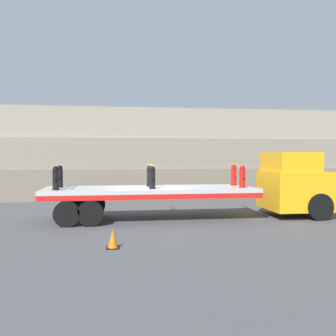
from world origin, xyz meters
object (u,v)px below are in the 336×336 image
fire_hydrant_black_near_0 (56,178)px  traffic_cone (113,239)px  fire_hydrant_red_far_2 (234,175)px  flatbed_trailer (135,194)px  fire_hydrant_red_near_2 (242,177)px  truck_cab (296,184)px  fire_hydrant_black_far_0 (60,177)px  fire_hydrant_black_far_1 (150,176)px  fire_hydrant_black_near_1 (152,178)px

fire_hydrant_black_near_0 → traffic_cone: 4.77m
fire_hydrant_black_near_0 → fire_hydrant_red_far_2: (7.32, 1.10, 0.00)m
flatbed_trailer → fire_hydrant_red_near_2: bearing=-7.3°
truck_cab → traffic_cone: (-7.79, -4.55, -1.12)m
flatbed_trailer → fire_hydrant_black_near_0: (-3.00, -0.55, 0.70)m
fire_hydrant_red_near_2 → traffic_cone: 6.70m
truck_cab → fire_hydrant_black_far_0: (-9.94, 0.55, 0.36)m
fire_hydrant_black_far_0 → fire_hydrant_black_far_1: 3.66m
fire_hydrant_black_far_1 → fire_hydrant_red_far_2: bearing=0.0°
truck_cab → fire_hydrant_black_far_0: bearing=176.8°
fire_hydrant_black_near_1 → fire_hydrant_red_far_2: size_ratio=1.00×
fire_hydrant_black_near_1 → fire_hydrant_black_far_0: bearing=163.2°
fire_hydrant_red_far_2 → flatbed_trailer: bearing=-172.7°
flatbed_trailer → fire_hydrant_black_far_1: 1.11m
flatbed_trailer → fire_hydrant_black_near_0: bearing=-169.6°
fire_hydrant_red_far_2 → traffic_cone: size_ratio=1.67×
truck_cab → fire_hydrant_red_far_2: size_ratio=3.04×
fire_hydrant_black_near_0 → fire_hydrant_red_near_2: (7.32, 0.00, 0.00)m
traffic_cone → fire_hydrant_black_far_1: bearing=73.5°
fire_hydrant_black_far_0 → fire_hydrant_red_far_2: bearing=0.0°
flatbed_trailer → fire_hydrant_black_far_0: size_ratio=9.46×
fire_hydrant_black_far_0 → fire_hydrant_black_near_1: 3.82m
truck_cab → fire_hydrant_red_near_2: size_ratio=3.04×
fire_hydrant_red_near_2 → fire_hydrant_red_far_2: (0.00, 1.10, 0.00)m
flatbed_trailer → fire_hydrant_black_far_1: (0.66, 0.55, 0.70)m
fire_hydrant_red_far_2 → traffic_cone: (-5.18, -5.10, -1.48)m
fire_hydrant_black_near_1 → fire_hydrant_black_far_1: size_ratio=1.00×
truck_cab → flatbed_trailer: truck_cab is taller
fire_hydrant_red_far_2 → fire_hydrant_red_near_2: bearing=-90.0°
fire_hydrant_red_near_2 → traffic_cone: fire_hydrant_red_near_2 is taller
fire_hydrant_black_far_1 → flatbed_trailer: bearing=-140.3°
truck_cab → fire_hydrant_black_near_0: 9.96m
truck_cab → fire_hydrant_black_far_0: truck_cab is taller
fire_hydrant_red_near_2 → fire_hydrant_red_far_2: size_ratio=1.00×
flatbed_trailer → fire_hydrant_black_near_1: bearing=-39.7°
fire_hydrant_black_near_1 → fire_hydrant_black_far_1: (0.00, 1.10, 0.00)m
fire_hydrant_black_near_0 → fire_hydrant_red_far_2: bearing=8.6°
fire_hydrant_black_near_0 → fire_hydrant_black_far_1: 3.82m
fire_hydrant_black_near_1 → fire_hydrant_red_far_2: (3.66, 1.10, 0.00)m
fire_hydrant_black_near_1 → fire_hydrant_red_far_2: same height
truck_cab → fire_hydrant_black_near_0: truck_cab is taller
truck_cab → flatbed_trailer: size_ratio=0.32×
fire_hydrant_red_far_2 → fire_hydrant_black_near_1: bearing=-163.2°
fire_hydrant_black_near_0 → fire_hydrant_black_far_1: bearing=16.8°
fire_hydrant_black_far_1 → fire_hydrant_black_near_0: bearing=-163.2°
fire_hydrant_black_far_1 → traffic_cone: fire_hydrant_black_far_1 is taller
fire_hydrant_black_near_0 → fire_hydrant_black_far_0: 1.10m
fire_hydrant_black_near_0 → fire_hydrant_black_far_0: (0.00, 1.10, 0.00)m
fire_hydrant_black_near_1 → traffic_cone: 4.52m
fire_hydrant_black_near_0 → fire_hydrant_red_far_2: 7.41m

